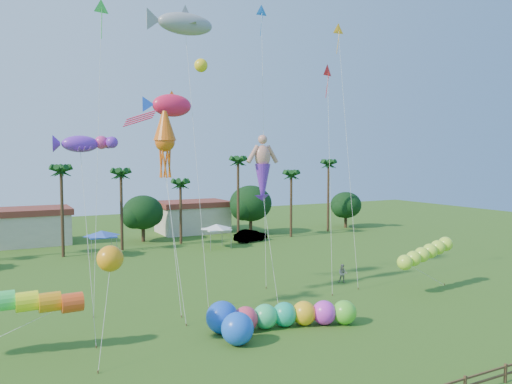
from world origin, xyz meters
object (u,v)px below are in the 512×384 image
caterpillar_inflatable (277,315)px  car_b (251,236)px  blue_ball (237,329)px  spectator_b (343,273)px

caterpillar_inflatable → car_b: bearing=80.6°
blue_ball → spectator_b: bearing=31.3°
car_b → caterpillar_inflatable: (-14.30, -31.72, 0.08)m
caterpillar_inflatable → blue_ball: size_ratio=5.10×
spectator_b → caterpillar_inflatable: size_ratio=0.17×
car_b → spectator_b: size_ratio=2.90×
car_b → caterpillar_inflatable: size_ratio=0.48×
car_b → caterpillar_inflatable: caterpillar_inflatable is taller
spectator_b → blue_ball: 17.75m
spectator_b → blue_ball: bearing=-105.4°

